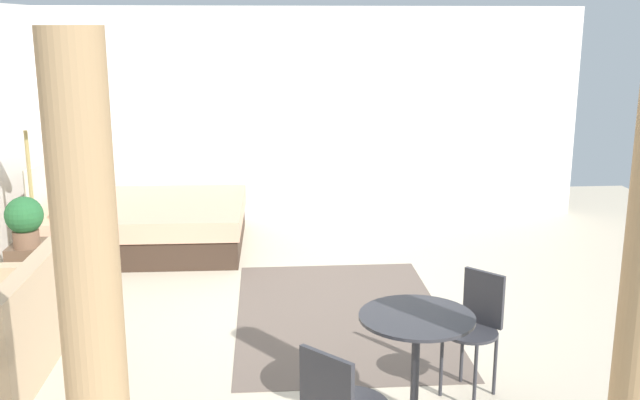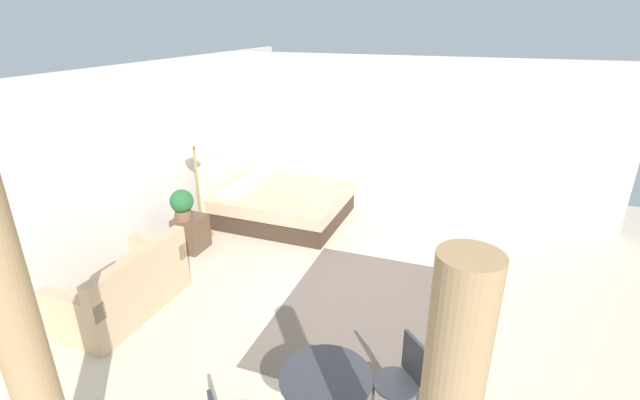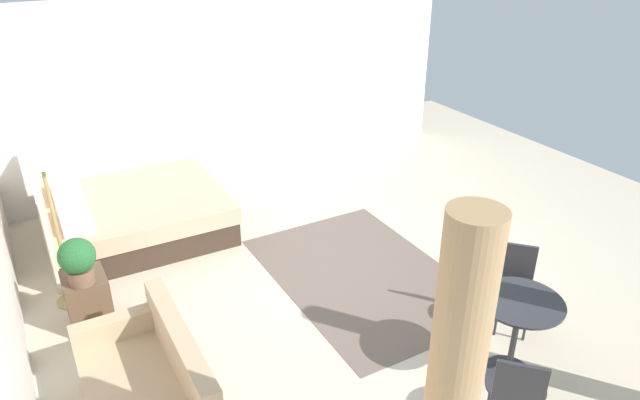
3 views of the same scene
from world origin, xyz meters
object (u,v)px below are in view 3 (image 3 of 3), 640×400
object	(u,v)px
cafe_chair_near_couch	(517,280)
couch	(150,397)
bed	(131,215)
balcony_table	(517,324)
potted_plant	(78,259)
cafe_chair_near_window	(517,389)
nightstand	(88,299)
floor_lamp	(45,180)

from	to	relation	value
cafe_chair_near_couch	couch	bearing A→B (deg)	81.91
bed	balcony_table	world-z (taller)	bed
bed	cafe_chair_near_couch	distance (m)	4.41
bed	potted_plant	bearing A→B (deg)	154.04
cafe_chair_near_window	cafe_chair_near_couch	world-z (taller)	cafe_chair_near_couch
nightstand	floor_lamp	size ratio (longest dim) A/B	0.31
floor_lamp	balcony_table	distance (m)	4.31
couch	nightstand	size ratio (longest dim) A/B	2.88
bed	cafe_chair_near_window	world-z (taller)	bed
potted_plant	cafe_chair_near_couch	size ratio (longest dim) A/B	0.55
potted_plant	floor_lamp	world-z (taller)	floor_lamp
bed	couch	world-z (taller)	bed
nightstand	cafe_chair_near_couch	bearing A→B (deg)	-120.10
potted_plant	cafe_chair_near_window	size ratio (longest dim) A/B	0.57
couch	floor_lamp	distance (m)	2.26
floor_lamp	cafe_chair_near_couch	xyz separation A→B (m)	(-2.44, -3.57, -0.84)
nightstand	balcony_table	xyz separation A→B (m)	(-2.48, -2.95, 0.28)
nightstand	balcony_table	size ratio (longest dim) A/B	0.67
couch	floor_lamp	xyz separation A→B (m)	(1.98, 0.30, 1.06)
cafe_chair_near_couch	potted_plant	bearing A→B (deg)	61.28
cafe_chair_near_window	nightstand	bearing A→B (deg)	39.56
cafe_chair_near_couch	floor_lamp	bearing A→B (deg)	55.62
bed	couch	size ratio (longest dim) A/B	1.41
couch	nightstand	distance (m)	1.55
couch	cafe_chair_near_window	distance (m)	2.68
bed	floor_lamp	distance (m)	1.72
cafe_chair_near_couch	bed	bearing A→B (deg)	37.94
bed	nightstand	size ratio (longest dim) A/B	4.07
bed	floor_lamp	size ratio (longest dim) A/B	1.24
couch	potted_plant	size ratio (longest dim) A/B	3.23
couch	cafe_chair_near_couch	bearing A→B (deg)	-98.09
couch	cafe_chair_near_window	bearing A→B (deg)	-122.22
potted_plant	nightstand	bearing A→B (deg)	-9.99
potted_plant	cafe_chair_near_window	distance (m)	3.79
bed	cafe_chair_near_window	xyz separation A→B (m)	(-4.43, -1.70, 0.21)
nightstand	bed	bearing A→B (deg)	-26.93
potted_plant	floor_lamp	distance (m)	0.80
nightstand	balcony_table	world-z (taller)	balcony_table
nightstand	balcony_table	distance (m)	3.86
balcony_table	cafe_chair_near_couch	size ratio (longest dim) A/B	0.91
cafe_chair_near_couch	nightstand	bearing A→B (deg)	59.90
couch	floor_lamp	size ratio (longest dim) A/B	0.88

